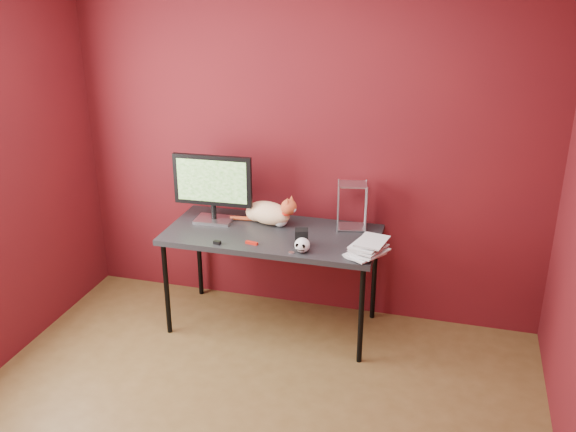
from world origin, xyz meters
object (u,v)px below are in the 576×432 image
(monitor, at_px, (213,185))
(speaker, at_px, (302,239))
(skull_mug, at_px, (302,245))
(book_stack, at_px, (361,164))
(desk, at_px, (272,239))
(cat, at_px, (269,213))

(monitor, bearing_deg, speaker, -22.44)
(skull_mug, distance_m, book_stack, 0.66)
(desk, distance_m, speaker, 0.33)
(desk, bearing_deg, skull_mug, -42.71)
(book_stack, bearing_deg, skull_mug, -162.17)
(monitor, relative_size, speaker, 4.76)
(book_stack, bearing_deg, speaker, -176.91)
(cat, height_order, book_stack, book_stack)
(cat, distance_m, skull_mug, 0.55)
(monitor, height_order, cat, monitor)
(speaker, bearing_deg, book_stack, -10.89)
(desk, relative_size, monitor, 2.58)
(cat, bearing_deg, desk, -48.39)
(desk, xyz_separation_m, speaker, (0.26, -0.17, 0.11))
(cat, distance_m, speaker, 0.46)
(cat, bearing_deg, speaker, -27.79)
(cat, bearing_deg, monitor, -154.44)
(desk, distance_m, book_stack, 0.92)
(monitor, height_order, skull_mug, monitor)
(desk, bearing_deg, cat, 114.84)
(desk, relative_size, cat, 2.89)
(desk, xyz_separation_m, monitor, (-0.47, 0.09, 0.33))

